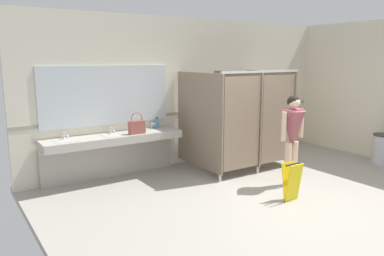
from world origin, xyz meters
TOP-DOWN VIEW (x-y plane):
  - ground_plane at (0.00, 0.00)m, footprint 7.26×5.85m
  - wall_back at (0.00, 2.69)m, footprint 7.26×0.12m
  - wall_back_tile_band at (0.00, 2.62)m, footprint 7.26×0.01m
  - vanity_counter at (-1.97, 2.42)m, footprint 2.50×0.53m
  - mirror_panel at (-1.97, 2.61)m, footprint 2.40×0.02m
  - bathroom_stalls at (0.44, 1.69)m, footprint 1.87×1.45m
  - trash_bin at (2.96, 0.23)m, footprint 0.41×0.41m
  - person_standing at (0.43, 0.39)m, footprint 0.55×0.43m
  - handbag at (-1.59, 2.21)m, footprint 0.30×0.11m
  - soap_dispenser at (-1.03, 2.50)m, footprint 0.07×0.07m
  - wet_floor_sign at (-0.11, -0.11)m, footprint 0.28×0.19m
  - floor_drain_cover at (0.18, 0.38)m, footprint 0.14×0.14m

SIDE VIEW (x-z plane):
  - ground_plane at x=0.00m, z-range -0.10..0.00m
  - floor_drain_cover at x=0.18m, z-range 0.00..0.01m
  - wet_floor_sign at x=-0.11m, z-range 0.01..0.60m
  - trash_bin at x=2.96m, z-range 0.00..0.64m
  - vanity_counter at x=-1.97m, z-range 0.13..1.07m
  - soap_dispenser at x=-1.03m, z-range 0.81..1.02m
  - handbag at x=-1.59m, z-range 0.76..1.15m
  - person_standing at x=0.43m, z-range 0.19..1.75m
  - bathroom_stalls at x=0.44m, z-range 0.05..1.99m
  - wall_back_tile_band at x=0.00m, z-range 1.02..1.08m
  - wall_back at x=0.00m, z-range 0.00..2.95m
  - mirror_panel at x=-1.97m, z-range 0.97..2.03m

